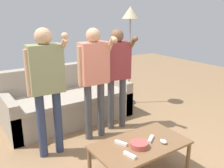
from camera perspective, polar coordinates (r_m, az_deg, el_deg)
ground_plane at (r=3.08m, az=3.04°, el=-18.78°), size 12.00×12.00×0.00m
couch at (r=4.22m, az=-10.30°, el=-4.21°), size 2.04×0.91×0.89m
coffee_table at (r=2.79m, az=6.61°, el=-14.35°), size 1.05×0.60×0.39m
snack_bowl at (r=2.68m, az=6.33°, el=-13.88°), size 0.19×0.19×0.06m
game_remote_nunchuk at (r=2.80m, az=11.89°, el=-12.93°), size 0.06×0.09×0.05m
floor_lamp at (r=4.67m, az=4.29°, el=14.40°), size 0.32×0.32×1.87m
player_left at (r=3.01m, az=-15.04°, el=1.23°), size 0.47×0.34×1.61m
player_center at (r=3.35m, az=-4.19°, el=2.94°), size 0.46×0.37×1.58m
player_right at (r=3.66m, az=1.18°, el=3.73°), size 0.45×0.39×1.54m
game_remote_wand_near at (r=2.54m, az=4.16°, el=-16.19°), size 0.06×0.15×0.03m
game_remote_wand_far at (r=2.73m, az=2.10°, el=-13.58°), size 0.09×0.15×0.03m
game_remote_wand_spare at (r=2.84m, az=9.01°, el=-12.55°), size 0.15×0.12×0.03m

